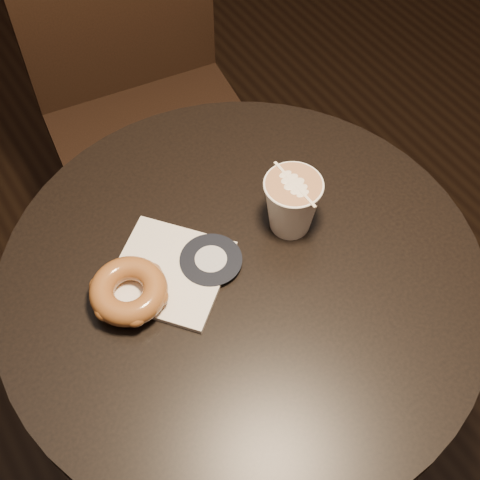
# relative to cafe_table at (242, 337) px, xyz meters

# --- Properties ---
(cafe_table) EXTENTS (0.70, 0.70, 0.75)m
(cafe_table) POSITION_rel_cafe_table_xyz_m (0.00, 0.00, 0.00)
(cafe_table) COLOR black
(cafe_table) RESTS_ON ground
(chair) EXTENTS (0.48, 0.48, 1.06)m
(chair) POSITION_rel_cafe_table_xyz_m (0.14, 0.62, 0.04)
(chair) COLOR black
(chair) RESTS_ON ground
(pastry_bag) EXTENTS (0.21, 0.21, 0.01)m
(pastry_bag) POSITION_rel_cafe_table_xyz_m (-0.09, 0.06, 0.20)
(pastry_bag) COLOR silver
(pastry_bag) RESTS_ON cafe_table
(doughnut) EXTENTS (0.11, 0.11, 0.03)m
(doughnut) POSITION_rel_cafe_table_xyz_m (-0.15, 0.05, 0.22)
(doughnut) COLOR brown
(doughnut) RESTS_ON pastry_bag
(latte_cup) EXTENTS (0.09, 0.09, 0.09)m
(latte_cup) POSITION_rel_cafe_table_xyz_m (0.11, 0.03, 0.25)
(latte_cup) COLOR white
(latte_cup) RESTS_ON cafe_table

